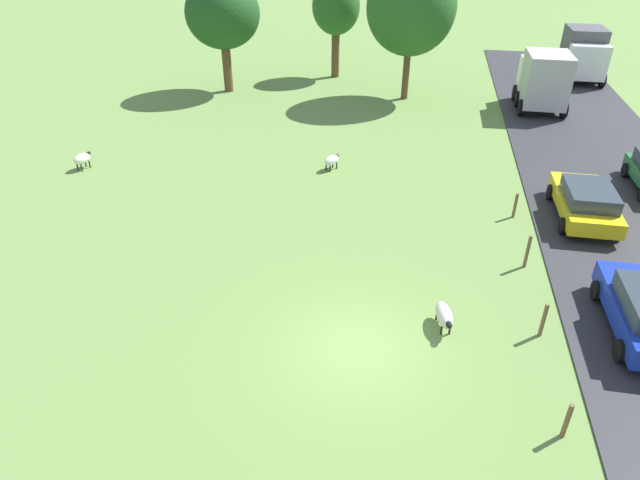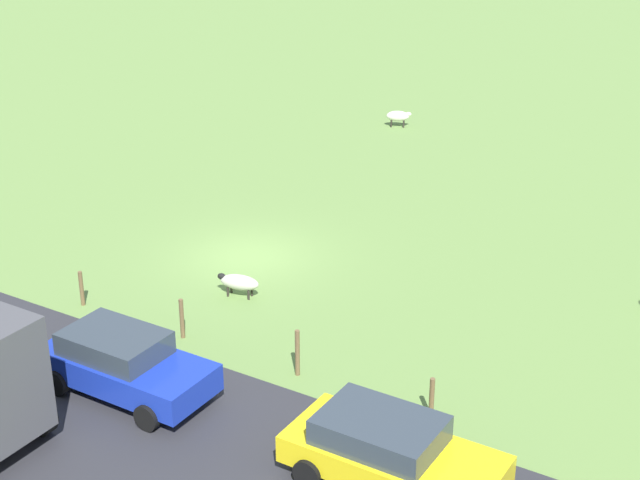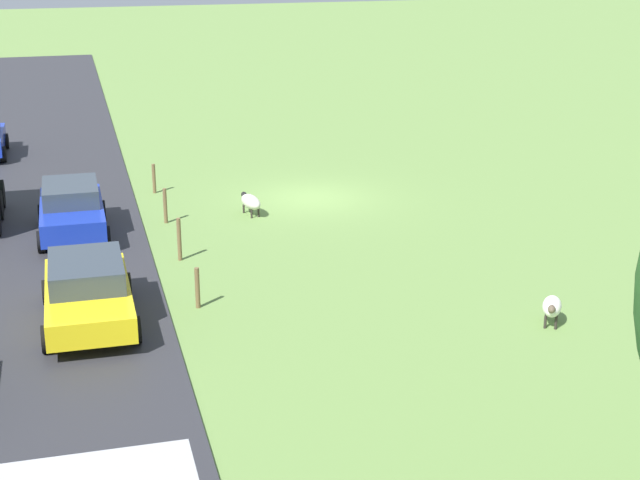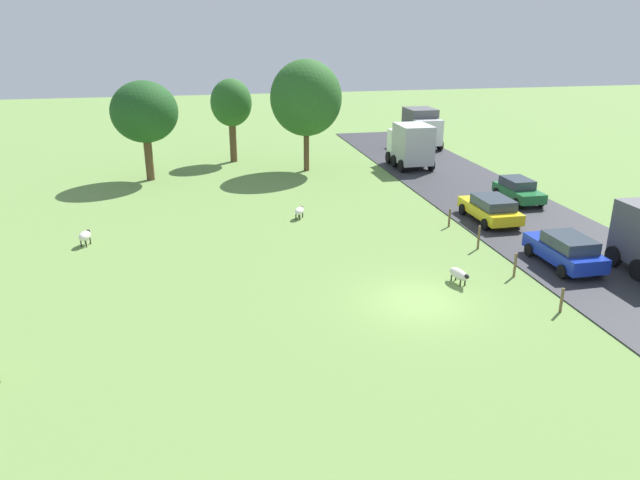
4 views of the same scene
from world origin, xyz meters
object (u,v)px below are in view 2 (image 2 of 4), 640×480
at_px(sheep_3, 239,282).
at_px(car_0, 124,363).
at_px(sheep_0, 398,116).
at_px(car_2, 390,451).

height_order(sheep_3, car_0, car_0).
xyz_separation_m(sheep_0, car_0, (23.96, 4.86, 0.37)).
height_order(car_0, car_2, car_0).
relative_size(sheep_3, car_2, 0.29).
height_order(sheep_3, car_2, car_2).
distance_m(car_0, car_2, 7.09).
distance_m(sheep_3, car_0, 5.83).
relative_size(sheep_3, car_0, 0.31).
bearing_deg(sheep_3, car_2, 54.93).
bearing_deg(car_0, sheep_0, -168.54).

